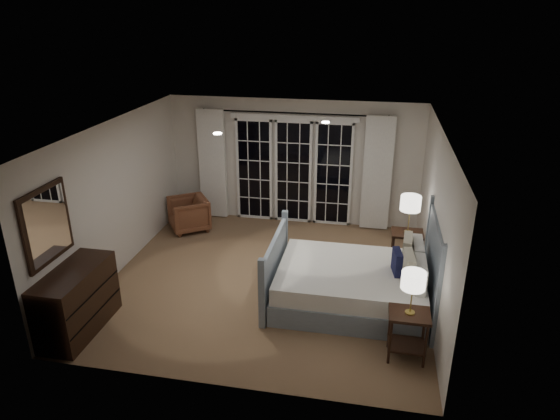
% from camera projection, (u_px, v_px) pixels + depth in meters
% --- Properties ---
extents(floor, '(5.00, 5.00, 0.00)m').
position_uv_depth(floor, '(267.00, 280.00, 8.12)').
color(floor, '#806045').
rests_on(floor, ground).
extents(ceiling, '(5.00, 5.00, 0.00)m').
position_uv_depth(ceiling, '(266.00, 128.00, 7.18)').
color(ceiling, white).
rests_on(ceiling, wall_back).
extents(wall_left, '(0.02, 5.00, 2.50)m').
position_uv_depth(wall_left, '(116.00, 198.00, 8.09)').
color(wall_left, silver).
rests_on(wall_left, floor).
extents(wall_right, '(0.02, 5.00, 2.50)m').
position_uv_depth(wall_right, '(435.00, 221.00, 7.21)').
color(wall_right, silver).
rests_on(wall_right, floor).
extents(wall_back, '(5.00, 0.02, 2.50)m').
position_uv_depth(wall_back, '(294.00, 162.00, 9.92)').
color(wall_back, silver).
rests_on(wall_back, floor).
extents(wall_front, '(5.00, 0.02, 2.50)m').
position_uv_depth(wall_front, '(217.00, 294.00, 5.38)').
color(wall_front, silver).
rests_on(wall_front, floor).
extents(french_doors, '(2.50, 0.04, 2.20)m').
position_uv_depth(french_doors, '(293.00, 171.00, 9.94)').
color(french_doors, black).
rests_on(french_doors, wall_back).
extents(curtain_rod, '(3.50, 0.03, 0.03)m').
position_uv_depth(curtain_rod, '(293.00, 113.00, 9.45)').
color(curtain_rod, black).
rests_on(curtain_rod, wall_back).
extents(curtain_left, '(0.55, 0.10, 2.25)m').
position_uv_depth(curtain_left, '(213.00, 164.00, 10.14)').
color(curtain_left, silver).
rests_on(curtain_left, curtain_rod).
extents(curtain_right, '(0.55, 0.10, 2.25)m').
position_uv_depth(curtain_right, '(377.00, 174.00, 9.56)').
color(curtain_right, silver).
rests_on(curtain_right, curtain_rod).
extents(downlight_a, '(0.12, 0.12, 0.01)m').
position_uv_depth(downlight_a, '(326.00, 122.00, 7.58)').
color(downlight_a, white).
rests_on(downlight_a, ceiling).
extents(downlight_b, '(0.12, 0.12, 0.01)m').
position_uv_depth(downlight_b, '(217.00, 133.00, 6.92)').
color(downlight_b, white).
rests_on(downlight_b, ceiling).
extents(bed, '(2.34, 1.69, 1.37)m').
position_uv_depth(bed, '(354.00, 283.00, 7.36)').
color(bed, gray).
rests_on(bed, floor).
extents(nightstand_left, '(0.50, 0.40, 0.65)m').
position_uv_depth(nightstand_left, '(408.00, 328.00, 6.17)').
color(nightstand_left, black).
rests_on(nightstand_left, floor).
extents(nightstand_right, '(0.52, 0.41, 0.67)m').
position_uv_depth(nightstand_right, '(406.00, 245.00, 8.31)').
color(nightstand_right, black).
rests_on(nightstand_right, floor).
extents(lamp_left, '(0.29, 0.29, 0.57)m').
position_uv_depth(lamp_left, '(414.00, 281.00, 5.92)').
color(lamp_left, tan).
rests_on(lamp_left, nightstand_left).
extents(lamp_right, '(0.33, 0.33, 0.64)m').
position_uv_depth(lamp_right, '(411.00, 204.00, 8.03)').
color(lamp_right, tan).
rests_on(lamp_right, nightstand_right).
extents(armchair, '(1.00, 0.99, 0.66)m').
position_uv_depth(armchair, '(189.00, 214.00, 9.83)').
color(armchair, brown).
rests_on(armchair, floor).
extents(dresser, '(0.55, 1.29, 0.91)m').
position_uv_depth(dresser, '(77.00, 301.00, 6.71)').
color(dresser, black).
rests_on(dresser, floor).
extents(mirror, '(0.05, 0.85, 1.00)m').
position_uv_depth(mirror, '(47.00, 225.00, 6.34)').
color(mirror, black).
rests_on(mirror, wall_left).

